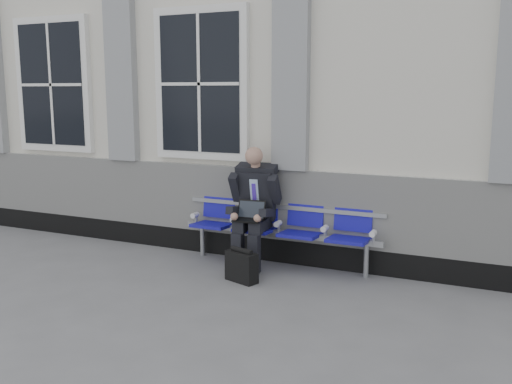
% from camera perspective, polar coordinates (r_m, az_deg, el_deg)
% --- Properties ---
extents(ground, '(70.00, 70.00, 0.00)m').
position_cam_1_polar(ground, '(6.88, -13.88, -8.53)').
color(ground, slate).
rests_on(ground, ground).
extents(station_building, '(14.40, 4.40, 4.49)m').
position_cam_1_polar(station_building, '(9.50, -1.31, 10.44)').
color(station_building, silver).
rests_on(station_building, ground).
extents(bench, '(2.60, 0.47, 0.91)m').
position_cam_1_polar(bench, '(7.09, 2.42, -3.05)').
color(bench, '#9EA0A3').
rests_on(bench, ground).
extents(businessman, '(0.63, 0.85, 1.49)m').
position_cam_1_polar(businessman, '(7.03, -0.18, -1.10)').
color(businessman, black).
rests_on(businessman, ground).
extents(briefcase, '(0.42, 0.28, 0.40)m').
position_cam_1_polar(briefcase, '(6.58, -1.45, -7.41)').
color(briefcase, black).
rests_on(briefcase, ground).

